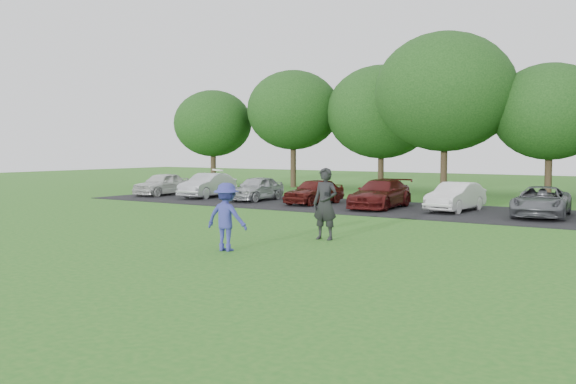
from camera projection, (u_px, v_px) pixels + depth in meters
name	position (u px, v px, depth m)	size (l,w,h in m)	color
ground	(207.00, 255.00, 15.22)	(100.00, 100.00, 0.00)	#256C1F
parking_lot	(417.00, 210.00, 26.04)	(32.00, 6.50, 0.03)	black
frisbee_player	(226.00, 217.00, 15.81)	(1.16, 0.76, 2.03)	#343895
camera_bystander	(325.00, 204.00, 17.71)	(0.73, 0.49, 1.99)	black
parked_cars	(439.00, 196.00, 25.57)	(30.49, 4.97, 1.24)	silver
tree_row	(519.00, 102.00, 32.98)	(42.39, 9.85, 8.64)	#38281C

